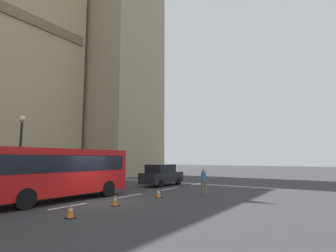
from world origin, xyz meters
The scene contains 8 objects.
ground_plane centered at (0.00, 0.00, 0.00)m, with size 160.00×160.00×0.00m, color #333335.
lane_centre_marking centered at (-1.90, 0.00, 0.01)m, with size 29.80×0.16×0.01m.
sedan_lead centered at (9.11, 1.99, 0.91)m, with size 4.40×1.86×1.85m.
traffic_cone_west centered at (-3.53, -2.36, 0.28)m, with size 0.36×0.36×0.58m.
traffic_cone_middle centered at (-0.54, -1.87, 0.28)m, with size 0.36×0.36×0.58m.
traffic_cone_east centered at (3.04, -1.99, 0.28)m, with size 0.36×0.36×0.58m.
street_lamp centered at (-1.03, 6.50, 3.06)m, with size 0.44×0.44×5.27m.
pedestrian_near_cones centered at (5.95, -3.63, 0.91)m, with size 0.46×0.44×1.69m.
Camera 1 is at (-10.59, -11.69, 2.36)m, focal length 28.71 mm.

